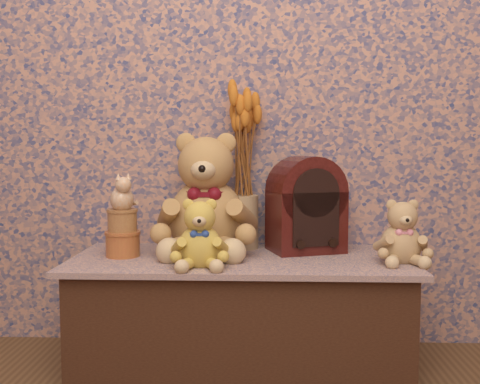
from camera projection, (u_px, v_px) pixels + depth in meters
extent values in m
cube|color=#394575|center=(243.00, 21.00, 2.12)|extent=(3.00, 0.10, 2.60)
cube|color=navy|center=(241.00, 312.00, 1.95)|extent=(1.21, 0.54, 0.41)
cylinder|color=tan|center=(242.00, 222.00, 2.09)|extent=(0.16, 0.16, 0.21)
cylinder|color=gold|center=(123.00, 244.00, 1.94)|extent=(0.16, 0.16, 0.09)
cylinder|color=tan|center=(122.00, 221.00, 1.93)|extent=(0.14, 0.14, 0.08)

